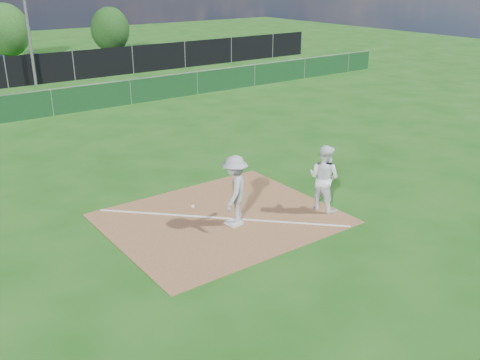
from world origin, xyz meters
The scene contains 12 objects.
ground centered at (0.00, 10.00, 0.00)m, with size 90.00×90.00×0.00m, color #184E10.
infield_dirt centered at (0.00, 1.00, 0.01)m, with size 6.00×5.00×0.02m, color brown.
foul_line centered at (0.00, 1.00, 0.03)m, with size 0.08×7.00×0.01m, color white.
green_fence centered at (0.00, 15.00, 0.60)m, with size 44.00×0.05×1.20m, color #0E3416.
black_fence centered at (0.00, 23.00, 0.90)m, with size 46.00×0.04×1.80m, color black.
light_pole centered at (1.50, 22.70, 4.00)m, with size 0.16×0.16×8.00m, color slate.
first_base centered at (0.06, 0.49, 0.06)m, with size 0.36×0.36×0.08m, color silver.
play_at_first centered at (0.14, 0.56, 0.97)m, with size 2.18×1.34×1.89m.
runner centered at (2.70, -0.18, 0.96)m, with size 0.93×0.73×1.92m, color white.
car_right centered at (3.12, 26.95, 0.64)m, with size 1.78×4.37×1.27m, color black.
tree_mid centered at (3.06, 34.52, 2.15)m, with size 3.52×3.52×4.18m.
tree_right centered at (10.79, 32.84, 1.91)m, with size 3.13×3.13×3.71m.
Camera 1 is at (-7.47, -10.02, 6.35)m, focal length 40.00 mm.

